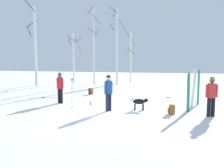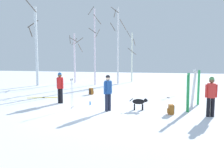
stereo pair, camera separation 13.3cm
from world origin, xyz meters
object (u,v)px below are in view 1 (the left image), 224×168
(water_bottle_0, at_px, (90,103))
(birch_tree_4, at_px, (131,57))
(ski_pair_planted_1, at_px, (194,89))
(ski_pair_lying_0, at_px, (43,98))
(person_0, at_px, (108,90))
(dog, at_px, (140,102))
(ski_pair_planted_0, at_px, (188,93))
(ski_pair_lying_1, at_px, (168,98))
(birch_tree_3, at_px, (117,44))
(backpack_1, at_px, (171,109))
(person_2, at_px, (212,94))
(ski_pair_planted_2, at_px, (198,87))
(birch_tree_0, at_px, (35,45))
(person_1, at_px, (60,86))
(birch_tree_1, at_px, (74,56))
(birch_tree_2, at_px, (94,46))
(ski_poles_0, at_px, (72,93))
(backpack_0, at_px, (91,91))

(water_bottle_0, bearing_deg, birch_tree_4, 87.99)
(ski_pair_planted_1, xyz_separation_m, ski_pair_lying_0, (-8.92, 0.84, -0.95))
(person_0, xyz_separation_m, ski_pair_planted_1, (4.02, 1.72, -0.02))
(dog, relative_size, ski_pair_planted_0, 0.49)
(ski_pair_lying_1, relative_size, birch_tree_3, 0.23)
(dog, relative_size, backpack_1, 2.03)
(person_2, xyz_separation_m, ski_pair_planted_0, (-0.87, 0.63, -0.08))
(dog, bearing_deg, birch_tree_3, 106.91)
(ski_pair_planted_2, height_order, ski_pair_lying_0, ski_pair_planted_2)
(birch_tree_3, bearing_deg, ski_pair_planted_2, -55.06)
(backpack_1, xyz_separation_m, birch_tree_0, (-11.74, 8.44, 3.49))
(person_1, relative_size, birch_tree_1, 0.34)
(person_0, distance_m, birch_tree_2, 11.16)
(dog, height_order, birch_tree_4, birch_tree_4)
(ski_pair_planted_2, height_order, birch_tree_1, birch_tree_1)
(birch_tree_1, bearing_deg, person_0, -60.98)
(water_bottle_0, height_order, birch_tree_4, birch_tree_4)
(water_bottle_0, bearing_deg, birch_tree_1, 116.20)
(ski_pair_planted_2, distance_m, birch_tree_4, 12.43)
(ski_poles_0, bearing_deg, birch_tree_3, 90.19)
(birch_tree_1, distance_m, birch_tree_2, 3.10)
(ski_pair_planted_0, distance_m, birch_tree_2, 12.44)
(ski_pair_planted_0, distance_m, birch_tree_3, 12.53)
(ski_pair_planted_0, xyz_separation_m, birch_tree_1, (-10.05, 10.96, 1.80))
(backpack_0, bearing_deg, water_bottle_0, -72.61)
(person_0, bearing_deg, backpack_0, 117.25)
(ski_pair_planted_1, xyz_separation_m, ski_pair_lying_1, (-1.19, 2.49, -0.95))
(ski_pair_planted_0, height_order, birch_tree_0, birch_tree_0)
(ski_pair_planted_2, distance_m, birch_tree_2, 11.53)
(dog, bearing_deg, ski_pair_lying_1, 69.16)
(person_2, relative_size, water_bottle_0, 8.38)
(ski_poles_0, xyz_separation_m, backpack_1, (4.73, -0.06, -0.59))
(birch_tree_0, relative_size, birch_tree_1, 1.53)
(person_1, height_order, ski_pair_planted_0, ski_pair_planted_0)
(ski_pair_planted_0, bearing_deg, person_0, -170.97)
(ski_pair_planted_0, relative_size, water_bottle_0, 8.89)
(backpack_1, xyz_separation_m, birch_tree_2, (-6.70, 10.15, 3.46))
(ski_pair_planted_1, bearing_deg, water_bottle_0, -173.30)
(dog, xyz_separation_m, birch_tree_0, (-10.29, 7.90, 3.32))
(person_2, distance_m, water_bottle_0, 5.96)
(ski_pair_lying_1, height_order, birch_tree_1, birch_tree_1)
(backpack_0, distance_m, birch_tree_1, 8.45)
(person_2, height_order, ski_pair_planted_1, ski_pair_planted_1)
(person_0, relative_size, person_1, 1.00)
(birch_tree_2, bearing_deg, ski_pair_lying_1, -41.69)
(person_1, bearing_deg, ski_pair_lying_0, 144.35)
(person_0, height_order, birch_tree_0, birch_tree_0)
(dog, bearing_deg, backpack_1, -20.26)
(ski_pair_lying_0, relative_size, ski_pair_lying_1, 1.12)
(person_2, xyz_separation_m, backpack_1, (-1.63, 0.04, -0.77))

